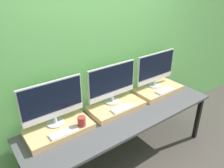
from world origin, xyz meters
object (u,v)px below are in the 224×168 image
mug (82,121)px  keyboard_center (122,108)px  keyboard_right (165,90)px  monitor_left (53,102)px  keyboard_left (64,132)px  monitor_center (112,82)px  monitor_right (156,68)px

mug → keyboard_center: bearing=0.0°
keyboard_right → keyboard_center: bearing=180.0°
monitor_left → mug: size_ratio=6.30×
keyboard_left → keyboard_center: bearing=0.0°
mug → keyboard_center: mug is taller
monitor_center → mug: bearing=-159.6°
mug → keyboard_center: (0.53, 0.00, -0.04)m
monitor_center → keyboard_right: 0.80m
monitor_center → keyboard_left: bearing=-164.9°
monitor_left → keyboard_right: size_ratio=2.23×
monitor_left → keyboard_left: 0.32m
keyboard_center → keyboard_right: same height
monitor_center → keyboard_center: bearing=-90.0°
keyboard_left → keyboard_right: (1.47, 0.00, 0.00)m
monitor_left → keyboard_left: bearing=-90.0°
keyboard_center → monitor_center: bearing=90.0°
keyboard_left → monitor_right: (1.47, 0.20, 0.25)m
keyboard_right → keyboard_left: bearing=180.0°
monitor_right → mug: bearing=-171.1°
keyboard_left → monitor_left: bearing=90.0°
keyboard_left → keyboard_center: same height
keyboard_center → keyboard_right: (0.73, 0.00, 0.00)m
keyboard_left → monitor_right: bearing=7.7°
mug → monitor_right: (1.27, 0.20, 0.21)m
monitor_center → keyboard_center: 0.32m
monitor_center → keyboard_center: size_ratio=2.23×
keyboard_left → monitor_right: size_ratio=0.45×
keyboard_center → monitor_right: 0.80m
monitor_center → keyboard_right: monitor_center is taller
monitor_center → monitor_right: size_ratio=1.00×
monitor_left → keyboard_center: bearing=-15.1°
monitor_left → monitor_right: bearing=0.0°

